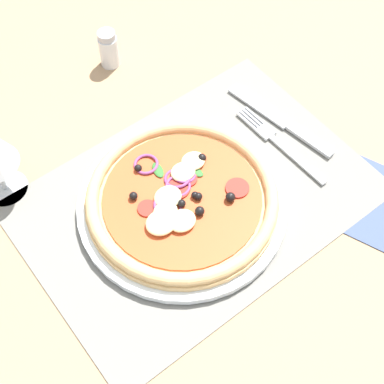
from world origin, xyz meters
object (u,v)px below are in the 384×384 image
object	(u,v)px
fork	(276,141)
plate	(183,205)
pepper_shaker	(109,49)
pizza	(182,198)
knife	(279,119)
napkin	(377,203)

from	to	relation	value
fork	plate	bearing A→B (deg)	90.02
plate	pepper_shaker	distance (cm)	31.42
pizza	knife	size ratio (longest dim) A/B	1.35
plate	fork	distance (cm)	18.31
fork	pepper_shaker	bearing A→B (deg)	17.77
knife	pizza	bearing A→B (deg)	91.01
knife	napkin	distance (cm)	19.91
pizza	knife	bearing A→B (deg)	9.23
pepper_shaker	plate	bearing A→B (deg)	-104.29
pizza	pepper_shaker	size ratio (longest dim) A/B	4.04
knife	napkin	size ratio (longest dim) A/B	1.46
pepper_shaker	knife	bearing A→B (deg)	-62.82
pizza	napkin	bearing A→B (deg)	-36.18
fork	knife	bearing A→B (deg)	-48.71
pizza	pepper_shaker	world-z (taller)	pepper_shaker
napkin	pepper_shaker	distance (cm)	49.03
knife	napkin	xyz separation A→B (cm)	(0.86, -19.88, -0.47)
knife	pepper_shaker	xyz separation A→B (cm)	(-13.77, 26.81, 2.60)
plate	fork	bearing A→B (deg)	1.75
napkin	knife	bearing A→B (deg)	92.48
plate	pizza	world-z (taller)	pizza
fork	pepper_shaker	size ratio (longest dim) A/B	2.69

